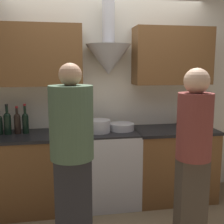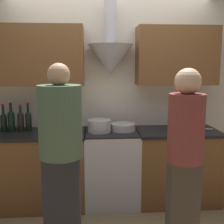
{
  "view_description": "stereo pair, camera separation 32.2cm",
  "coord_description": "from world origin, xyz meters",
  "px_view_note": "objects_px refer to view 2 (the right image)",
  "views": [
    {
      "loc": [
        -0.55,
        -2.89,
        1.68
      ],
      "look_at": [
        0.0,
        0.25,
        1.16
      ],
      "focal_mm": 45.0,
      "sensor_mm": 36.0,
      "label": 1
    },
    {
      "loc": [
        -0.23,
        -2.93,
        1.68
      ],
      "look_at": [
        0.0,
        0.25,
        1.16
      ],
      "focal_mm": 45.0,
      "sensor_mm": 36.0,
      "label": 2
    }
  ],
  "objects_px": {
    "wine_bottle_3": "(11,120)",
    "stock_pot": "(99,126)",
    "orange_fruit": "(186,123)",
    "mixing_bowl": "(123,127)",
    "stove_range": "(111,167)",
    "person_foreground_left": "(61,156)",
    "person_foreground_right": "(185,156)",
    "wine_bottle_5": "(28,120)",
    "wine_bottle_2": "(4,121)",
    "wine_bottle_4": "(21,120)"
  },
  "relations": [
    {
      "from": "wine_bottle_5",
      "to": "orange_fruit",
      "type": "height_order",
      "value": "wine_bottle_5"
    },
    {
      "from": "wine_bottle_3",
      "to": "person_foreground_right",
      "type": "height_order",
      "value": "person_foreground_right"
    },
    {
      "from": "stock_pot",
      "to": "orange_fruit",
      "type": "xyz_separation_m",
      "value": [
        1.14,
        0.25,
        -0.03
      ]
    },
    {
      "from": "wine_bottle_4",
      "to": "stock_pot",
      "type": "height_order",
      "value": "wine_bottle_4"
    },
    {
      "from": "wine_bottle_3",
      "to": "mixing_bowl",
      "type": "height_order",
      "value": "wine_bottle_3"
    },
    {
      "from": "wine_bottle_5",
      "to": "mixing_bowl",
      "type": "relative_size",
      "value": 1.16
    },
    {
      "from": "wine_bottle_3",
      "to": "mixing_bowl",
      "type": "bearing_deg",
      "value": -1.07
    },
    {
      "from": "orange_fruit",
      "to": "wine_bottle_3",
      "type": "bearing_deg",
      "value": -175.57
    },
    {
      "from": "wine_bottle_3",
      "to": "wine_bottle_4",
      "type": "height_order",
      "value": "wine_bottle_3"
    },
    {
      "from": "stove_range",
      "to": "orange_fruit",
      "type": "xyz_separation_m",
      "value": [
        0.99,
        0.22,
        0.49
      ]
    },
    {
      "from": "wine_bottle_3",
      "to": "orange_fruit",
      "type": "xyz_separation_m",
      "value": [
        2.18,
        0.17,
        -0.1
      ]
    },
    {
      "from": "mixing_bowl",
      "to": "wine_bottle_3",
      "type": "bearing_deg",
      "value": 178.93
    },
    {
      "from": "wine_bottle_5",
      "to": "person_foreground_right",
      "type": "height_order",
      "value": "person_foreground_right"
    },
    {
      "from": "stove_range",
      "to": "mixing_bowl",
      "type": "relative_size",
      "value": 3.04
    },
    {
      "from": "stock_pot",
      "to": "orange_fruit",
      "type": "bearing_deg",
      "value": 12.32
    },
    {
      "from": "wine_bottle_2",
      "to": "person_foreground_right",
      "type": "height_order",
      "value": "person_foreground_right"
    },
    {
      "from": "wine_bottle_2",
      "to": "person_foreground_left",
      "type": "distance_m",
      "value": 1.34
    },
    {
      "from": "wine_bottle_2",
      "to": "wine_bottle_4",
      "type": "relative_size",
      "value": 1.03
    },
    {
      "from": "person_foreground_left",
      "to": "wine_bottle_4",
      "type": "bearing_deg",
      "value": 118.64
    },
    {
      "from": "wine_bottle_5",
      "to": "mixing_bowl",
      "type": "height_order",
      "value": "wine_bottle_5"
    },
    {
      "from": "wine_bottle_4",
      "to": "stock_pot",
      "type": "xyz_separation_m",
      "value": [
        0.93,
        -0.09,
        -0.06
      ]
    },
    {
      "from": "mixing_bowl",
      "to": "person_foreground_right",
      "type": "distance_m",
      "value": 1.17
    },
    {
      "from": "wine_bottle_4",
      "to": "orange_fruit",
      "type": "xyz_separation_m",
      "value": [
        2.07,
        0.16,
        -0.09
      ]
    },
    {
      "from": "wine_bottle_2",
      "to": "orange_fruit",
      "type": "distance_m",
      "value": 2.28
    },
    {
      "from": "stove_range",
      "to": "person_foreground_left",
      "type": "bearing_deg",
      "value": -115.94
    },
    {
      "from": "wine_bottle_5",
      "to": "wine_bottle_2",
      "type": "bearing_deg",
      "value": -179.68
    },
    {
      "from": "wine_bottle_2",
      "to": "person_foreground_left",
      "type": "height_order",
      "value": "person_foreground_left"
    },
    {
      "from": "mixing_bowl",
      "to": "stock_pot",
      "type": "bearing_deg",
      "value": -169.25
    },
    {
      "from": "wine_bottle_4",
      "to": "stove_range",
      "type": "bearing_deg",
      "value": -3.63
    },
    {
      "from": "wine_bottle_2",
      "to": "mixing_bowl",
      "type": "distance_m",
      "value": 1.42
    },
    {
      "from": "wine_bottle_3",
      "to": "orange_fruit",
      "type": "distance_m",
      "value": 2.19
    },
    {
      "from": "wine_bottle_4",
      "to": "person_foreground_right",
      "type": "distance_m",
      "value": 1.98
    },
    {
      "from": "stove_range",
      "to": "orange_fruit",
      "type": "distance_m",
      "value": 1.13
    },
    {
      "from": "mixing_bowl",
      "to": "person_foreground_right",
      "type": "bearing_deg",
      "value": -69.95
    },
    {
      "from": "wine_bottle_2",
      "to": "wine_bottle_4",
      "type": "height_order",
      "value": "wine_bottle_2"
    },
    {
      "from": "stove_range",
      "to": "mixing_bowl",
      "type": "bearing_deg",
      "value": 12.01
    },
    {
      "from": "orange_fruit",
      "to": "wine_bottle_2",
      "type": "bearing_deg",
      "value": -176.08
    },
    {
      "from": "wine_bottle_3",
      "to": "stock_pot",
      "type": "bearing_deg",
      "value": -4.38
    },
    {
      "from": "wine_bottle_5",
      "to": "orange_fruit",
      "type": "distance_m",
      "value": 1.99
    },
    {
      "from": "person_foreground_left",
      "to": "wine_bottle_3",
      "type": "bearing_deg",
      "value": 123.11
    },
    {
      "from": "mixing_bowl",
      "to": "person_foreground_left",
      "type": "relative_size",
      "value": 0.17
    },
    {
      "from": "wine_bottle_5",
      "to": "stock_pot",
      "type": "height_order",
      "value": "wine_bottle_5"
    },
    {
      "from": "stock_pot",
      "to": "person_foreground_right",
      "type": "relative_size",
      "value": 0.16
    },
    {
      "from": "person_foreground_left",
      "to": "wine_bottle_5",
      "type": "bearing_deg",
      "value": 114.8
    },
    {
      "from": "wine_bottle_4",
      "to": "wine_bottle_3",
      "type": "bearing_deg",
      "value": -173.1
    },
    {
      "from": "person_foreground_left",
      "to": "person_foreground_right",
      "type": "relative_size",
      "value": 1.02
    },
    {
      "from": "person_foreground_right",
      "to": "wine_bottle_3",
      "type": "bearing_deg",
      "value": 147.05
    },
    {
      "from": "person_foreground_right",
      "to": "mixing_bowl",
      "type": "bearing_deg",
      "value": 110.05
    },
    {
      "from": "wine_bottle_4",
      "to": "person_foreground_left",
      "type": "relative_size",
      "value": 0.19
    },
    {
      "from": "wine_bottle_3",
      "to": "mixing_bowl",
      "type": "xyz_separation_m",
      "value": [
        1.33,
        -0.02,
        -0.1
      ]
    }
  ]
}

